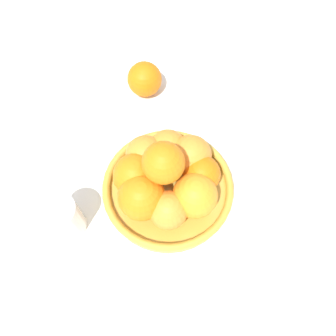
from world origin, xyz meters
The scene contains 6 objects.
ground_plane centered at (0.00, 0.00, 0.00)m, with size 4.00×4.00×0.00m, color white.
fruit_bowl centered at (0.00, 0.00, 0.02)m, with size 0.25×0.25×0.04m.
orange_pile centered at (0.00, 0.00, 0.08)m, with size 0.19×0.19×0.13m.
stray_orange centered at (0.00, 0.26, 0.04)m, with size 0.08×0.08×0.08m, color orange.
drinking_glass centered at (-0.20, -0.03, 0.04)m, with size 0.07×0.07×0.09m, color white.
napkin_folded centered at (0.27, -0.08, 0.00)m, with size 0.13×0.13×0.01m, color white.
Camera 1 is at (-0.05, -0.25, 0.60)m, focal length 35.00 mm.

